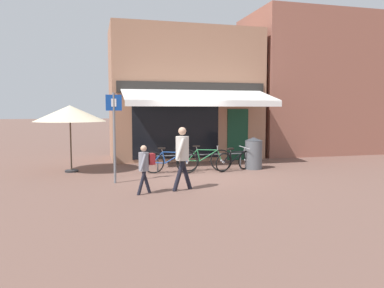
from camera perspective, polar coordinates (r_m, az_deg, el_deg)
ground_plane at (r=11.86m, az=1.14°, el=-4.81°), size 160.00×160.00×0.00m
shop_front at (r=16.33m, az=-1.15°, el=7.51°), size 6.30×4.96×5.44m
neighbour_building at (r=19.53m, az=18.26°, el=8.49°), size 6.76×4.00×6.53m
bike_rack_rail at (r=12.68m, az=1.28°, el=-2.03°), size 3.02×0.04×0.57m
bicycle_blue at (r=12.18m, az=-3.37°, el=-2.73°), size 1.75×0.65×0.85m
bicycle_green at (r=12.61m, az=1.93°, el=-2.40°), size 1.84×0.57×0.89m
bicycle_black at (r=12.77m, az=6.52°, el=-2.49°), size 1.61×0.76×0.83m
pedestrian_adult at (r=9.58m, az=-1.49°, el=-1.19°), size 0.57×0.53×1.64m
pedestrian_child at (r=9.26m, az=-7.18°, el=-2.95°), size 0.48×0.46×1.22m
litter_bin at (r=13.24m, az=9.37°, el=-1.37°), size 0.60×0.60×1.12m
parking_sign at (r=10.68m, az=-11.77°, el=2.36°), size 0.44×0.07×2.55m
cafe_parasol at (r=12.99m, az=-18.11°, el=4.41°), size 2.36×2.36×2.21m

